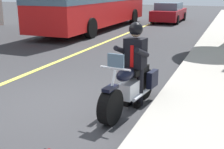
{
  "coord_description": "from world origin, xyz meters",
  "views": [
    {
      "loc": [
        5.01,
        3.37,
        2.37
      ],
      "look_at": [
        -0.2,
        1.26,
        0.75
      ],
      "focal_mm": 47.98,
      "sensor_mm": 36.0,
      "label": 1
    }
  ],
  "objects": [
    {
      "name": "rider_main",
      "position": [
        -0.64,
        1.59,
        1.04
      ],
      "size": [
        0.66,
        0.6,
        1.74
      ],
      "color": "black",
      "rests_on": "ground_plane"
    },
    {
      "name": "ground_plane",
      "position": [
        0.0,
        0.0,
        0.0
      ],
      "size": [
        80.0,
        80.0,
        0.0
      ],
      "primitive_type": "plane",
      "color": "#333335"
    },
    {
      "name": "car_silver",
      "position": [
        -17.06,
        -1.07,
        0.69
      ],
      "size": [
        4.6,
        1.92,
        1.4
      ],
      "color": "maroon",
      "rests_on": "ground_plane"
    },
    {
      "name": "motorcycle_main",
      "position": [
        -0.45,
        1.57,
        0.45
      ],
      "size": [
        2.22,
        0.75,
        1.26
      ],
      "color": "black",
      "rests_on": "ground_plane"
    }
  ]
}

